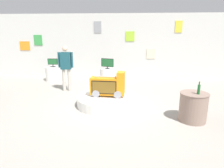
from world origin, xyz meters
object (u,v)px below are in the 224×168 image
(tv_on_left_rear, at_px, (107,63))
(bottle_on_side_table, at_px, (199,89))
(novelty_firetruck_tv, at_px, (108,86))
(display_pedestal_left_rear, at_px, (107,76))
(shopper_browsing_near_truck, at_px, (66,65))
(side_table_round, at_px, (193,107))
(display_pedestal_center_rear, at_px, (54,74))
(tv_on_center_rear, at_px, (53,62))
(main_display_pedestal, at_px, (108,101))

(tv_on_left_rear, height_order, bottle_on_side_table, tv_on_left_rear)
(bottle_on_side_table, bearing_deg, novelty_firetruck_tv, 155.44)
(display_pedestal_left_rear, distance_m, bottle_on_side_table, 4.62)
(bottle_on_side_table, distance_m, shopper_browsing_near_truck, 4.71)
(shopper_browsing_near_truck, bearing_deg, tv_on_left_rear, 42.35)
(side_table_round, relative_size, shopper_browsing_near_truck, 0.43)
(display_pedestal_center_rear, bearing_deg, shopper_browsing_near_truck, -55.32)
(novelty_firetruck_tv, bearing_deg, display_pedestal_left_rear, 96.06)
(display_pedestal_left_rear, xyz_separation_m, bottle_on_side_table, (2.55, -3.81, 0.53))
(shopper_browsing_near_truck, bearing_deg, tv_on_center_rear, 124.75)
(tv_on_center_rear, bearing_deg, main_display_pedestal, -47.35)
(main_display_pedestal, height_order, side_table_round, side_table_round)
(display_pedestal_center_rear, xyz_separation_m, shopper_browsing_near_truck, (1.10, -1.59, 0.67))
(display_pedestal_center_rear, xyz_separation_m, tv_on_center_rear, (-0.00, -0.00, 0.52))
(novelty_firetruck_tv, distance_m, display_pedestal_center_rear, 4.17)
(display_pedestal_left_rear, height_order, tv_on_center_rear, tv_on_center_rear)
(tv_on_center_rear, distance_m, shopper_browsing_near_truck, 1.94)
(main_display_pedestal, distance_m, display_pedestal_center_rear, 4.15)
(tv_on_center_rear, relative_size, bottle_on_side_table, 1.44)
(main_display_pedestal, bearing_deg, display_pedestal_left_rear, 95.68)
(novelty_firetruck_tv, xyz_separation_m, tv_on_left_rear, (-0.29, 2.77, 0.29))
(novelty_firetruck_tv, bearing_deg, side_table_round, -23.35)
(main_display_pedestal, xyz_separation_m, bottle_on_side_table, (2.28, -1.04, 0.71))
(main_display_pedestal, relative_size, display_pedestal_left_rear, 2.86)
(display_pedestal_center_rear, height_order, bottle_on_side_table, bottle_on_side_table)
(novelty_firetruck_tv, height_order, shopper_browsing_near_truck, shopper_browsing_near_truck)
(display_pedestal_left_rear, distance_m, shopper_browsing_near_truck, 2.05)
(tv_on_left_rear, bearing_deg, side_table_round, -56.17)
(main_display_pedestal, height_order, novelty_firetruck_tv, novelty_firetruck_tv)
(tv_on_center_rear, relative_size, side_table_round, 0.62)
(bottle_on_side_table, bearing_deg, shopper_browsing_near_truck, 147.88)
(novelty_firetruck_tv, distance_m, shopper_browsing_near_truck, 2.30)
(display_pedestal_center_rear, bearing_deg, main_display_pedestal, -47.39)
(tv_on_center_rear, distance_m, bottle_on_side_table, 6.53)
(main_display_pedestal, xyz_separation_m, shopper_browsing_near_truck, (-1.71, 1.46, 0.85))
(display_pedestal_left_rear, relative_size, bottle_on_side_table, 2.09)
(main_display_pedestal, height_order, shopper_browsing_near_truck, shopper_browsing_near_truck)
(display_pedestal_center_rear, height_order, side_table_round, side_table_round)
(tv_on_center_rear, distance_m, side_table_round, 6.45)
(display_pedestal_left_rear, xyz_separation_m, shopper_browsing_near_truck, (-1.43, -1.31, 0.67))
(main_display_pedestal, height_order, display_pedestal_center_rear, display_pedestal_center_rear)
(display_pedestal_left_rear, height_order, display_pedestal_center_rear, same)
(novelty_firetruck_tv, distance_m, display_pedestal_left_rear, 2.81)
(novelty_firetruck_tv, xyz_separation_m, bottle_on_side_table, (2.26, -1.03, 0.26))
(display_pedestal_left_rear, relative_size, display_pedestal_center_rear, 0.90)
(novelty_firetruck_tv, height_order, display_pedestal_left_rear, novelty_firetruck_tv)
(side_table_round, relative_size, bottle_on_side_table, 2.33)
(bottle_on_side_table, bearing_deg, tv_on_center_rear, 141.21)
(main_display_pedestal, distance_m, display_pedestal_left_rear, 2.79)
(display_pedestal_center_rear, bearing_deg, tv_on_center_rear, -92.31)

